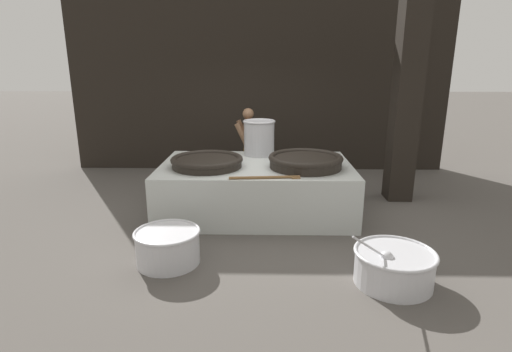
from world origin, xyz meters
TOP-DOWN VIEW (x-y plane):
  - ground_plane at (0.00, 0.00)m, footprint 60.00×60.00m
  - back_wall at (0.00, 2.93)m, footprint 8.47×0.24m
  - support_pillar at (2.58, 0.74)m, footprint 0.43×0.43m
  - hearth_platform at (0.00, 0.00)m, footprint 3.08×1.93m
  - giant_wok_near at (-0.77, -0.21)m, footprint 1.13×1.13m
  - giant_wok_far at (0.78, -0.22)m, footprint 1.16×1.16m
  - stock_pot at (0.04, 0.67)m, footprint 0.57×0.57m
  - stirring_paddle at (0.20, -0.86)m, footprint 1.01×0.16m
  - cook at (-0.19, 1.47)m, footprint 0.36×0.56m
  - prep_bowl_vegetables at (1.59, -2.25)m, footprint 1.05×0.91m
  - prep_bowl_meat at (-1.05, -1.82)m, footprint 0.81×0.81m

SIDE VIEW (x-z plane):
  - ground_plane at x=0.00m, z-range 0.00..0.00m
  - prep_bowl_vegetables at x=1.59m, z-range -0.16..0.60m
  - prep_bowl_meat at x=-1.05m, z-range 0.02..0.45m
  - hearth_platform at x=0.00m, z-range 0.00..0.82m
  - stirring_paddle at x=0.20m, z-range 0.82..0.86m
  - cook at x=-0.19m, z-range 0.06..1.63m
  - giant_wok_near at x=-0.77m, z-range 0.82..0.99m
  - giant_wok_far at x=0.78m, z-range 0.83..1.03m
  - stock_pot at x=0.04m, z-range 0.83..1.45m
  - back_wall at x=0.00m, z-range 0.00..4.44m
  - support_pillar at x=2.58m, z-range 0.00..4.44m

